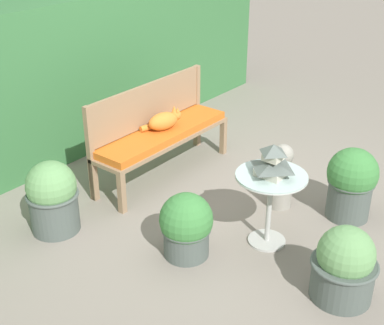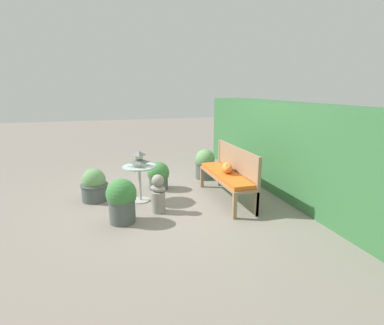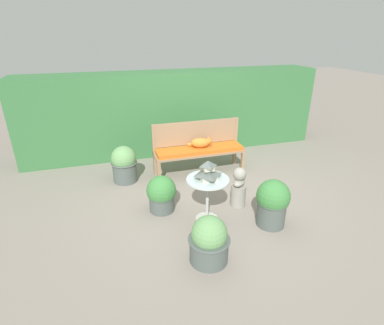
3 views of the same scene
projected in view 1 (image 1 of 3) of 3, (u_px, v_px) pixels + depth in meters
The scene contains 12 objects.
ground at pixel (228, 206), 5.13m from camera, with size 30.00×30.00×0.00m, color gray.
foliage_hedge_back at pixel (61, 74), 6.03m from camera, with size 6.40×0.85×1.72m, color #38703D.
garden_bench at pixel (163, 137), 5.51m from camera, with size 1.68×0.44×0.51m.
bench_backrest at pixel (148, 109), 5.50m from camera, with size 1.68×0.06×0.97m.
cat at pixel (164, 121), 5.46m from camera, with size 0.42×0.29×0.21m.
patio_table at pixel (270, 190), 4.38m from camera, with size 0.59×0.59×0.65m.
pagoda_birdhouse at pixel (273, 162), 4.27m from camera, with size 0.30×0.30×0.27m.
garden_bust at pixel (281, 177), 5.01m from camera, with size 0.31×0.31×0.64m.
potted_plant_table_near at pixel (53, 197), 4.64m from camera, with size 0.46×0.46×0.66m.
potted_plant_path_edge at pixel (344, 266), 3.87m from camera, with size 0.49×0.49×0.59m.
potted_plant_hedge_corner at pixel (351, 183), 4.82m from camera, with size 0.46×0.46×0.68m.
potted_plant_bench_left at pixel (186, 226), 4.33m from camera, with size 0.44×0.44×0.56m.
Camera 1 is at (-3.64, -2.45, 2.70)m, focal length 50.00 mm.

